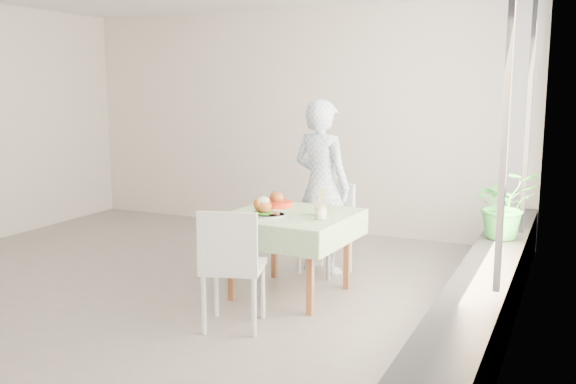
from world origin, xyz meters
The scene contains 14 objects.
floor centered at (0.00, 0.00, 0.00)m, with size 6.00×6.00×0.00m, color slate.
wall_back centered at (0.00, 2.50, 1.40)m, with size 6.00×0.02×2.80m, color silver.
wall_right centered at (3.00, 0.00, 1.40)m, with size 0.02×5.00×2.80m, color silver.
window_pane centered at (2.97, 0.00, 1.65)m, with size 0.01×4.80×2.18m, color #D1E0F9.
window_ledge centered at (2.80, 0.00, 0.25)m, with size 0.40×4.80×0.50m, color black.
cafe_table centered at (1.10, -0.01, 0.46)m, with size 1.10×1.10×0.74m.
chair_far centered at (1.14, 0.75, 0.27)m, with size 0.52×0.52×0.89m.
chair_near centered at (1.02, -0.90, 0.29)m, with size 0.56×0.56×0.95m.
diner centered at (1.08, 0.78, 0.86)m, with size 0.63×0.41×1.72m, color #8CB1E0.
main_dish centered at (0.94, -0.20, 0.80)m, with size 0.32×0.32×0.17m.
juice_cup_orange centered at (1.36, 0.00, 0.80)m, with size 0.08×0.08×0.24m.
juice_cup_lemonade centered at (1.43, -0.14, 0.81)m, with size 0.10×0.10×0.29m.
second_dish centered at (0.85, 0.22, 0.78)m, with size 0.30×0.30×0.14m.
potted_plant centered at (2.80, 0.86, 0.81)m, with size 0.55×0.48×0.62m, color #287426.
Camera 1 is at (3.38, -5.04, 1.87)m, focal length 40.00 mm.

